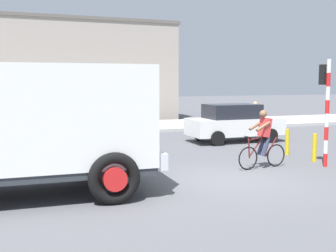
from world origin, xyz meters
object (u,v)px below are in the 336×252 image
at_px(pedestrian_near_kerb, 255,118).
at_px(bollard_far, 287,142).
at_px(traffic_light_pole, 326,98).
at_px(cyclist, 263,139).
at_px(bollard_near, 315,148).
at_px(truck_foreground, 31,121).
at_px(car_red_near, 234,123).

height_order(pedestrian_near_kerb, bollard_far, pedestrian_near_kerb).
height_order(traffic_light_pole, bollard_far, traffic_light_pole).
relative_size(cyclist, bollard_near, 1.91).
bearing_deg(cyclist, traffic_light_pole, -11.81).
distance_m(traffic_light_pole, bollard_near, 1.77).
distance_m(pedestrian_near_kerb, bollard_near, 6.59).
xyz_separation_m(truck_foreground, car_red_near, (8.49, 5.97, -0.85)).
xyz_separation_m(truck_foreground, pedestrian_near_kerb, (10.41, 7.35, -0.82)).
height_order(cyclist, bollard_far, cyclist).
bearing_deg(pedestrian_near_kerb, traffic_light_pole, -106.17).
relative_size(truck_foreground, bollard_far, 6.12).
xyz_separation_m(truck_foreground, traffic_light_pole, (8.38, 0.35, 0.40)).
distance_m(cyclist, bollard_near, 2.17).
xyz_separation_m(pedestrian_near_kerb, bollard_far, (-1.81, -4.92, -0.40)).
height_order(truck_foreground, traffic_light_pole, traffic_light_pole).
xyz_separation_m(traffic_light_pole, pedestrian_near_kerb, (2.03, 7.00, -1.22)).
height_order(traffic_light_pole, car_red_near, traffic_light_pole).
bearing_deg(bollard_far, cyclist, -141.53).
xyz_separation_m(bollard_near, bollard_far, (0.00, 1.40, 0.00)).
bearing_deg(traffic_light_pole, bollard_far, 83.92).
relative_size(truck_foreground, car_red_near, 1.37).
bearing_deg(traffic_light_pole, pedestrian_near_kerb, 73.83).
bearing_deg(pedestrian_near_kerb, bollard_near, -105.95).
bearing_deg(bollard_near, traffic_light_pole, -108.15).
bearing_deg(car_red_near, truck_foreground, -144.89).
distance_m(cyclist, pedestrian_near_kerb, 7.68).
xyz_separation_m(cyclist, bollard_near, (2.11, 0.28, -0.41)).
xyz_separation_m(traffic_light_pole, bollard_far, (0.22, 2.07, -1.62)).
height_order(cyclist, car_red_near, cyclist).
bearing_deg(bollard_far, car_red_near, 91.80).
height_order(traffic_light_pole, pedestrian_near_kerb, traffic_light_pole).
height_order(cyclist, pedestrian_near_kerb, cyclist).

